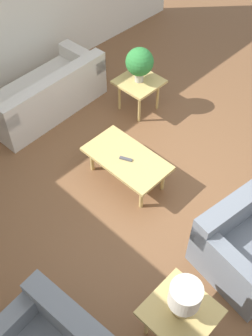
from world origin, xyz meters
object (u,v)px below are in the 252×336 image
(sofa, at_px, (45,95))
(table_lamp, at_px, (185,298))
(side_table_lamp, at_px, (180,314))
(side_table_plant, at_px, (139,85))
(armchair, at_px, (248,247))
(coffee_table, at_px, (127,160))
(potted_plant, at_px, (140,62))

(sofa, distance_m, table_lamp, 3.75)
(sofa, bearing_deg, side_table_lamp, 68.39)
(side_table_plant, bearing_deg, table_lamp, 139.17)
(table_lamp, bearing_deg, sofa, -19.07)
(sofa, relative_size, armchair, 1.74)
(armchair, xyz_separation_m, coffee_table, (1.73, 0.04, 0.06))
(armchair, relative_size, side_table_lamp, 1.82)
(armchair, xyz_separation_m, table_lamp, (0.04, 1.10, 0.51))
(sofa, xyz_separation_m, side_table_plant, (-0.97, -0.98, 0.17))
(armchair, xyz_separation_m, potted_plant, (2.57, -1.09, 0.52))
(coffee_table, xyz_separation_m, potted_plant, (0.84, -1.13, 0.46))
(side_table_plant, height_order, table_lamp, table_lamp)
(coffee_table, relative_size, potted_plant, 2.08)
(coffee_table, bearing_deg, table_lamp, 147.85)
(side_table_lamp, height_order, table_lamp, table_lamp)
(side_table_plant, relative_size, table_lamp, 1.29)
(sofa, bearing_deg, armchair, 85.69)
(armchair, relative_size, table_lamp, 2.35)
(coffee_table, xyz_separation_m, side_table_plant, (0.84, -1.13, 0.09))
(coffee_table, relative_size, side_table_plant, 1.80)
(potted_plant, bearing_deg, table_lamp, 139.17)
(side_table_plant, relative_size, potted_plant, 1.15)
(coffee_table, relative_size, table_lamp, 2.33)
(sofa, relative_size, coffee_table, 1.75)
(sofa, relative_size, side_table_plant, 3.16)
(side_table_plant, relative_size, side_table_lamp, 1.00)
(side_table_plant, bearing_deg, armchair, 157.09)
(side_table_lamp, relative_size, potted_plant, 1.15)
(side_table_plant, bearing_deg, side_table_lamp, 139.17)
(armchair, distance_m, side_table_lamp, 1.11)
(sofa, distance_m, potted_plant, 1.48)
(armchair, xyz_separation_m, side_table_plant, (2.57, -1.09, 0.15))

